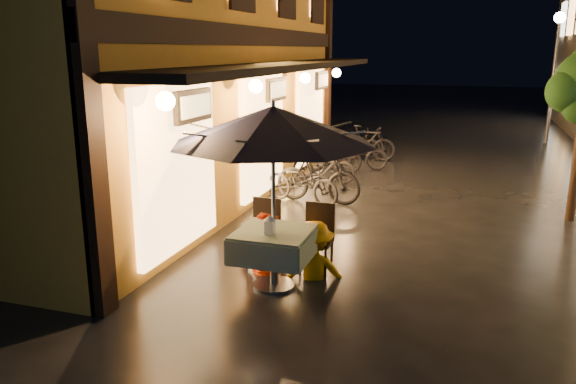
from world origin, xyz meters
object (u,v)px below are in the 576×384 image
(person_orange, at_px, (264,214))
(person_yellow, at_px, (314,223))
(patio_umbrella, at_px, (273,125))
(bicycle_0, at_px, (302,182))
(cafe_table, at_px, (274,245))
(table_lantern, at_px, (270,224))

(person_orange, height_order, person_yellow, person_orange)
(patio_umbrella, xyz_separation_m, bicycle_0, (-0.85, 4.12, -1.70))
(patio_umbrella, height_order, person_yellow, patio_umbrella)
(patio_umbrella, bearing_deg, bicycle_0, 101.62)
(person_yellow, xyz_separation_m, bicycle_0, (-1.25, 3.61, -0.32))
(person_orange, bearing_deg, cafe_table, 120.43)
(table_lantern, relative_size, person_yellow, 0.16)
(patio_umbrella, xyz_separation_m, person_orange, (-0.34, 0.56, -1.33))
(person_orange, bearing_deg, table_lantern, 114.79)
(table_lantern, xyz_separation_m, person_orange, (-0.34, 0.71, -0.10))
(cafe_table, distance_m, table_lantern, 0.36)
(table_lantern, xyz_separation_m, person_yellow, (0.40, 0.66, -0.15))
(cafe_table, distance_m, person_yellow, 0.68)
(cafe_table, distance_m, person_orange, 0.69)
(person_yellow, height_order, bicycle_0, person_yellow)
(cafe_table, height_order, patio_umbrella, patio_umbrella)
(patio_umbrella, distance_m, bicycle_0, 4.54)
(person_yellow, bearing_deg, table_lantern, 39.15)
(patio_umbrella, height_order, bicycle_0, patio_umbrella)
(cafe_table, bearing_deg, person_yellow, 51.71)
(cafe_table, distance_m, bicycle_0, 4.21)
(patio_umbrella, bearing_deg, cafe_table, 166.17)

